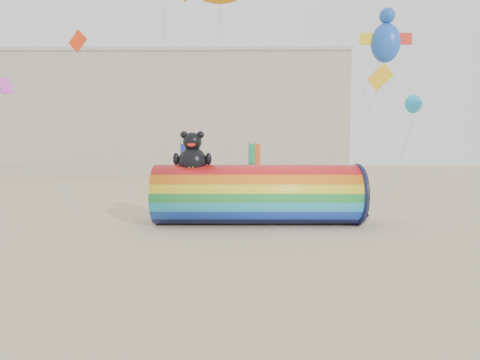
{
  "coord_description": "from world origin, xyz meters",
  "views": [
    {
      "loc": [
        0.59,
        -22.07,
        4.3
      ],
      "look_at": [
        0.5,
        1.5,
        2.4
      ],
      "focal_mm": 28.0,
      "sensor_mm": 36.0,
      "label": 1
    }
  ],
  "objects_px": {
    "windsock_assembly": "(257,193)",
    "fabric_bundle": "(348,214)",
    "kite_handler": "(329,202)",
    "hotel_building": "(172,116)"
  },
  "relations": [
    {
      "from": "hotel_building",
      "to": "fabric_bundle",
      "type": "height_order",
      "value": "hotel_building"
    },
    {
      "from": "hotel_building",
      "to": "windsock_assembly",
      "type": "relative_size",
      "value": 5.09
    },
    {
      "from": "windsock_assembly",
      "to": "kite_handler",
      "type": "xyz_separation_m",
      "value": [
        4.97,
        3.23,
        -0.98
      ]
    },
    {
      "from": "hotel_building",
      "to": "fabric_bundle",
      "type": "relative_size",
      "value": 23.06
    },
    {
      "from": "windsock_assembly",
      "to": "kite_handler",
      "type": "distance_m",
      "value": 6.01
    },
    {
      "from": "kite_handler",
      "to": "fabric_bundle",
      "type": "bearing_deg",
      "value": 102.25
    },
    {
      "from": "hotel_building",
      "to": "fabric_bundle",
      "type": "xyz_separation_m",
      "value": [
        19.44,
        -44.31,
        -10.14
      ]
    },
    {
      "from": "windsock_assembly",
      "to": "fabric_bundle",
      "type": "distance_m",
      "value": 6.54
    },
    {
      "from": "hotel_building",
      "to": "kite_handler",
      "type": "height_order",
      "value": "hotel_building"
    },
    {
      "from": "kite_handler",
      "to": "fabric_bundle",
      "type": "relative_size",
      "value": 0.64
    }
  ]
}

